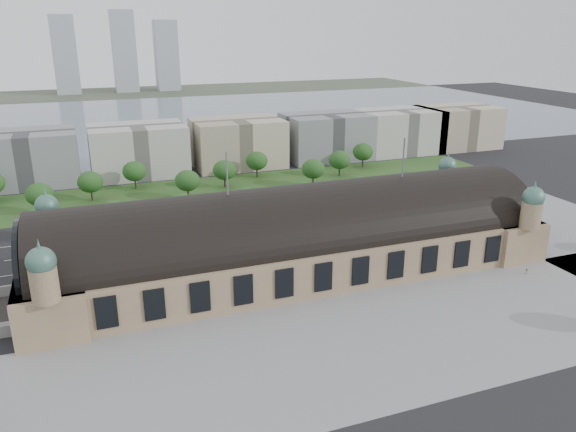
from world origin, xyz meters
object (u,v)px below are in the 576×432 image
object	(u,v)px
traffic_car_4	(288,226)
pedestrian_0	(526,272)
traffic_car_2	(81,252)
traffic_car_5	(369,207)
parked_car_0	(75,270)
bus_east	(323,224)
traffic_car_6	(473,207)
parked_car_5	(115,262)
parked_car_6	(217,247)
traffic_car_3	(118,237)
parked_car_2	(66,266)
bus_west	(241,237)
petrol_station	(95,215)
bus_mid	(240,232)
parked_car_1	(27,277)
parked_car_4	(174,252)
parked_car_3	(152,255)
traffic_car_1	(36,245)

from	to	relation	value
traffic_car_4	pedestrian_0	world-z (taller)	pedestrian_0
traffic_car_2	traffic_car_5	size ratio (longest dim) A/B	1.32
parked_car_0	bus_east	xyz separation A→B (m)	(84.64, 9.20, 0.73)
traffic_car_6	pedestrian_0	size ratio (longest dim) A/B	3.11
traffic_car_5	bus_east	distance (m)	29.86
parked_car_0	parked_car_5	bearing A→B (deg)	62.36
parked_car_6	bus_east	size ratio (longest dim) A/B	0.48
traffic_car_3	parked_car_2	size ratio (longest dim) A/B	0.82
bus_east	parked_car_6	bearing A→B (deg)	95.43
parked_car_2	parked_car_6	distance (m)	46.35
bus_west	parked_car_2	bearing A→B (deg)	93.03
petrol_station	traffic_car_4	size ratio (longest dim) A/B	2.90
traffic_car_5	parked_car_2	xyz separation A→B (m)	(-113.30, -19.32, 0.17)
parked_car_6	bus_mid	bearing A→B (deg)	94.87
traffic_car_4	parked_car_0	distance (m)	73.79
petrol_station	parked_car_5	bearing A→B (deg)	-84.95
pedestrian_0	parked_car_5	bearing A→B (deg)	144.68
parked_car_1	bus_east	xyz separation A→B (m)	(97.64, 9.20, 0.74)
bus_west	bus_mid	distance (m)	5.10
parked_car_2	pedestrian_0	distance (m)	137.08
parked_car_4	bus_west	size ratio (longest dim) A/B	0.29
petrol_station	traffic_car_4	distance (m)	71.54
traffic_car_3	petrol_station	bearing A→B (deg)	9.72
parked_car_1	parked_car_3	world-z (taller)	parked_car_1
parked_car_3	traffic_car_2	bearing A→B (deg)	-150.43
traffic_car_5	parked_car_6	distance (m)	69.89
parked_car_0	traffic_car_4	bearing A→B (deg)	61.11
traffic_car_2	pedestrian_0	size ratio (longest dim) A/B	3.04
parked_car_3	bus_west	distance (m)	30.01
parked_car_2	bus_mid	size ratio (longest dim) A/B	0.41
traffic_car_6	traffic_car_4	bearing A→B (deg)	-87.14
pedestrian_0	traffic_car_5	bearing A→B (deg)	89.54
parked_car_4	parked_car_6	world-z (taller)	parked_car_6
traffic_car_2	parked_car_4	xyz separation A→B (m)	(28.07, -10.35, -0.07)
traffic_car_4	parked_car_6	distance (m)	30.34
parked_car_2	parked_car_3	xyz separation A→B (m)	(25.47, 0.00, -0.12)
traffic_car_5	parked_car_6	bearing A→B (deg)	101.68
traffic_car_4	traffic_car_5	world-z (taller)	traffic_car_4
bus_mid	parked_car_6	bearing A→B (deg)	126.72
petrol_station	traffic_car_5	xyz separation A→B (m)	(102.86, -20.96, -2.31)
parked_car_1	parked_car_4	xyz separation A→B (m)	(43.11, 4.00, -0.16)
traffic_car_3	parked_car_0	bearing A→B (deg)	141.87
traffic_car_2	parked_car_5	size ratio (longest dim) A/B	0.87
parked_car_5	parked_car_3	bearing A→B (deg)	77.29
traffic_car_5	petrol_station	bearing A→B (deg)	73.47
parked_car_3	petrol_station	bearing A→B (deg)	166.21
traffic_car_1	parked_car_4	distance (m)	47.64
traffic_car_4	bus_west	distance (m)	20.93
parked_car_3	parked_car_5	world-z (taller)	parked_car_5
petrol_station	parked_car_6	bearing A→B (deg)	-48.81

